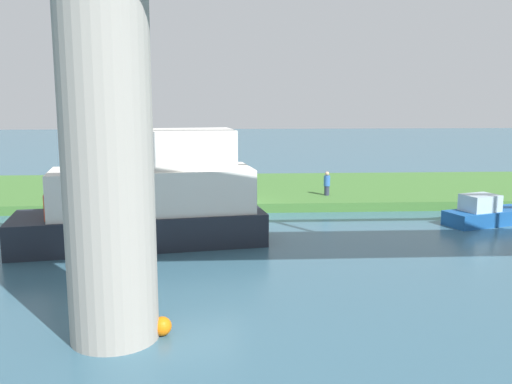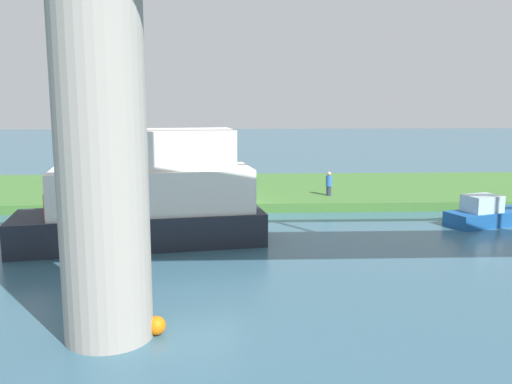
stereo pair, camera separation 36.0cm
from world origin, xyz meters
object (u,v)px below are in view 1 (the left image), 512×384
Objects in this scene: riverboat_paddlewheel at (486,213)px; bridge_pylon at (107,145)px; mooring_post at (180,196)px; skiff_small at (95,214)px; marker_buoy at (162,326)px; person_on_bank at (327,183)px; motorboat_white at (148,198)px.

bridge_pylon is at bearing 38.15° from riverboat_paddlewheel.
riverboat_paddlewheel reaches higher than mooring_post.
mooring_post is at bearing -91.50° from bridge_pylon.
skiff_small reaches higher than marker_buoy.
riverboat_paddlewheel is at bearing 166.50° from mooring_post.
bridge_pylon is 4.89m from marker_buoy.
bridge_pylon is 7.18× the size of person_on_bank.
skiff_small is 8.20× the size of marker_buoy.
person_on_bank is 8.92m from riverboat_paddlewheel.
person_on_bank is at bearing -116.03° from bridge_pylon.
person_on_bank is 0.13× the size of motorboat_white.
person_on_bank reaches higher than skiff_small.
motorboat_white is 2.62× the size of skiff_small.
motorboat_white is at bearing 42.96° from person_on_bank.
bridge_pylon is at bearing 3.79° from marker_buoy.
bridge_pylon is 12.34× the size of mooring_post.
bridge_pylon is 20.32m from person_on_bank.
motorboat_white is at bearing -87.87° from bridge_pylon.
bridge_pylon is at bearing 92.13° from motorboat_white.
mooring_post is 1.62× the size of marker_buoy.
person_on_bank is at bearing -166.31° from mooring_post.
bridge_pylon is 9.94m from motorboat_white.
mooring_post is (-0.42, -15.91, -4.08)m from bridge_pylon.
bridge_pylon is at bearing 104.63° from skiff_small.
person_on_bank reaches higher than mooring_post.
person_on_bank is at bearing -159.90° from skiff_small.
marker_buoy is (-1.55, 9.37, -1.70)m from motorboat_white.
mooring_post is 0.17× the size of riverboat_paddlewheel.
skiff_small is 14.18m from marker_buoy.
marker_buoy is (-4.71, 13.37, -0.22)m from skiff_small.
riverboat_paddlewheel is at bearing -170.03° from motorboat_white.
skiff_small is 0.86× the size of riverboat_paddlewheel.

